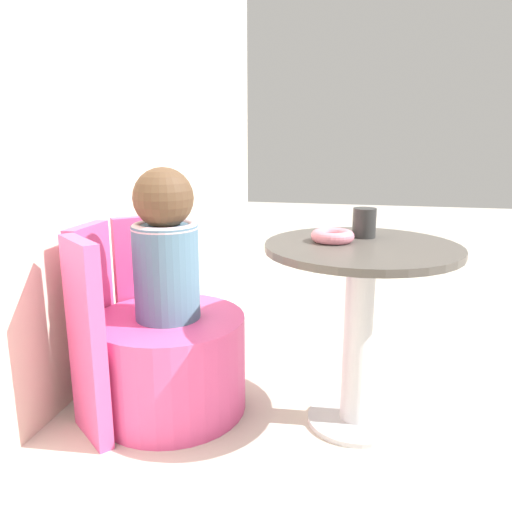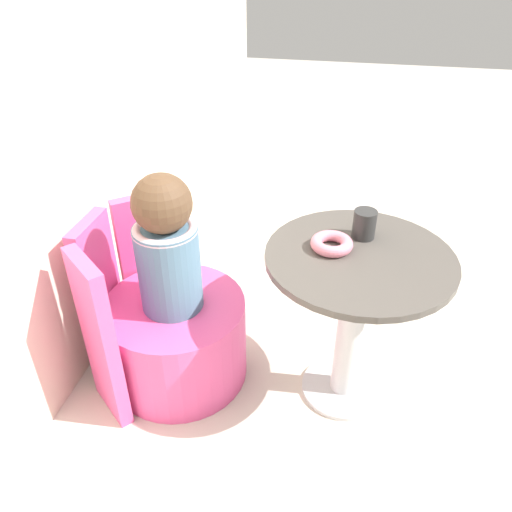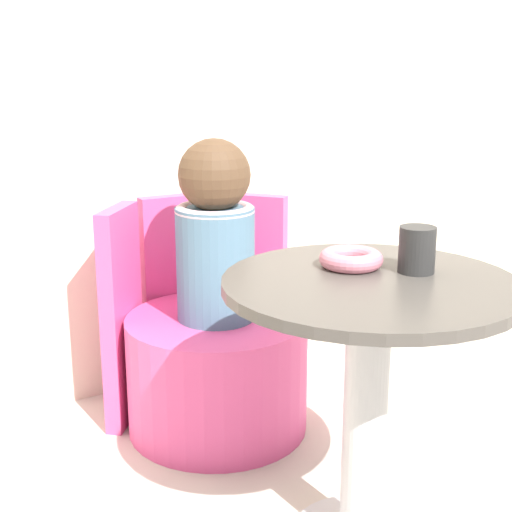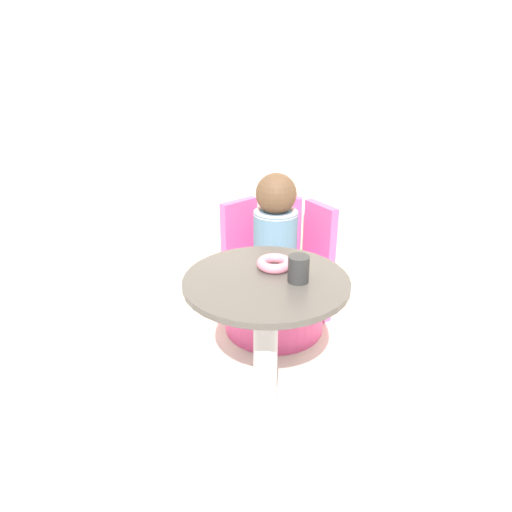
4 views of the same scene
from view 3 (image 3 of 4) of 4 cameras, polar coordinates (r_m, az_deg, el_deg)
name	(u,v)px [view 3 (image 3 of 4)]	position (r m, az deg, el deg)	size (l,w,h in m)	color
back_wall	(158,33)	(2.43, -7.85, 17.22)	(6.00, 0.06, 2.40)	beige
round_table	(368,359)	(1.61, 8.92, -8.14)	(0.65, 0.65, 0.65)	silver
tub_chair	(217,373)	(2.23, -3.12, -9.30)	(0.56, 0.56, 0.36)	#E54C8C
booth_backrest	(185,302)	(2.37, -5.66, -3.66)	(0.65, 0.24, 0.69)	#E54C8C
child_figure	(215,233)	(2.09, -3.29, 1.86)	(0.23, 0.23, 0.54)	slate
donut	(351,259)	(1.63, 7.61, -0.22)	(0.15, 0.15, 0.04)	pink
cup	(417,250)	(1.61, 12.75, 0.50)	(0.08, 0.08, 0.10)	#2D2D2D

